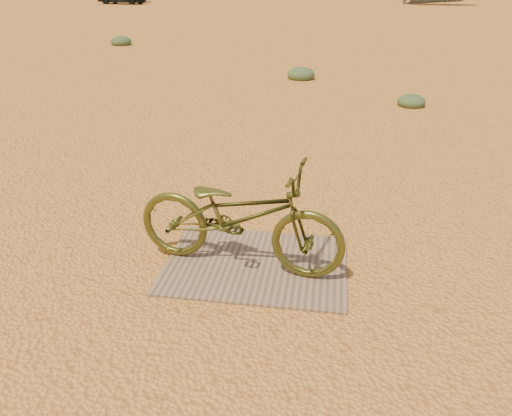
# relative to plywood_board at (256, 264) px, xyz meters

# --- Properties ---
(ground) EXTENTS (120.00, 120.00, 0.00)m
(ground) POSITION_rel_plywood_board_xyz_m (0.52, -0.10, -0.01)
(ground) COLOR gold
(ground) RESTS_ON ground
(plywood_board) EXTENTS (1.57, 1.19, 0.02)m
(plywood_board) POSITION_rel_plywood_board_xyz_m (0.00, 0.00, 0.00)
(plywood_board) COLOR #856C5A
(plywood_board) RESTS_ON ground
(bicycle) EXTENTS (1.87, 0.88, 0.94)m
(bicycle) POSITION_rel_plywood_board_xyz_m (-0.14, -0.04, 0.48)
(bicycle) COLOR #46481B
(bicycle) RESTS_ON plywood_board
(kale_a) EXTENTS (0.66, 0.66, 0.36)m
(kale_a) POSITION_rel_plywood_board_xyz_m (-0.24, 8.52, -0.01)
(kale_a) COLOR #49603F
(kale_a) RESTS_ON ground
(kale_b) EXTENTS (0.53, 0.53, 0.29)m
(kale_b) POSITION_rel_plywood_board_xyz_m (2.05, 6.15, -0.01)
(kale_b) COLOR #49603F
(kale_b) RESTS_ON ground
(kale_c) EXTENTS (0.73, 0.73, 0.40)m
(kale_c) POSITION_rel_plywood_board_xyz_m (-6.95, 13.73, -0.01)
(kale_c) COLOR #49603F
(kale_c) RESTS_ON ground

